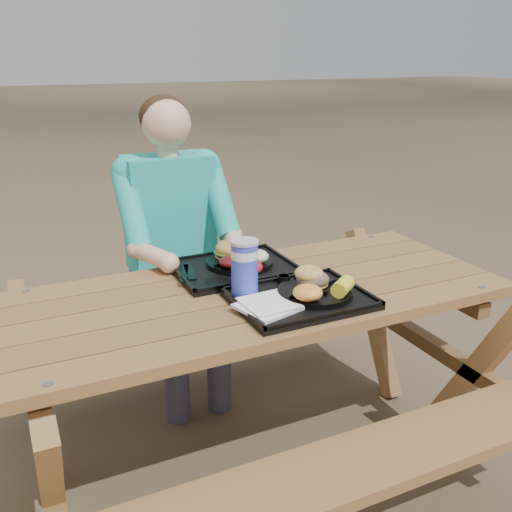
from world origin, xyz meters
name	(u,v)px	position (x,y,z in m)	size (l,w,h in m)	color
ground	(256,460)	(0.00, 0.00, 0.00)	(60.00, 60.00, 0.00)	#999999
picnic_table	(256,380)	(0.00, 0.00, 0.38)	(1.80, 1.49, 0.75)	#999999
tray_near	(300,300)	(0.09, -0.16, 0.76)	(0.45, 0.35, 0.02)	black
tray_far	(234,269)	(0.00, 0.20, 0.76)	(0.45, 0.35, 0.02)	black
plate_near	(315,292)	(0.15, -0.17, 0.78)	(0.26, 0.26, 0.02)	black
plate_far	(240,262)	(0.03, 0.21, 0.78)	(0.26, 0.26, 0.02)	black
napkin_stack	(267,306)	(-0.05, -0.20, 0.78)	(0.17, 0.17, 0.02)	white
soda_cup	(245,269)	(-0.07, -0.06, 0.86)	(0.09, 0.09, 0.19)	#1929BC
condiment_bbq	(284,279)	(0.10, -0.03, 0.78)	(0.05, 0.05, 0.03)	#320B05
condiment_mustard	(300,278)	(0.16, -0.04, 0.78)	(0.05, 0.05, 0.03)	gold
sandwich	(313,271)	(0.16, -0.13, 0.85)	(0.11, 0.11, 0.11)	#DC9E4D
mac_cheese	(308,292)	(0.08, -0.23, 0.81)	(0.10, 0.10, 0.05)	#FFA943
corn_cob	(343,287)	(0.21, -0.24, 0.82)	(0.09, 0.09, 0.05)	yellow
cutlery_far	(190,271)	(-0.17, 0.22, 0.77)	(0.03, 0.18, 0.01)	black
burger	(230,245)	(0.01, 0.25, 0.84)	(0.12, 0.12, 0.11)	#BB8B42
baked_beans	(231,262)	(-0.03, 0.16, 0.81)	(0.09, 0.09, 0.04)	#541011
potato_salad	(257,256)	(0.08, 0.16, 0.82)	(0.09, 0.09, 0.05)	white
diner	(173,261)	(-0.09, 0.71, 0.64)	(0.48, 0.84, 1.28)	#1BAFC0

